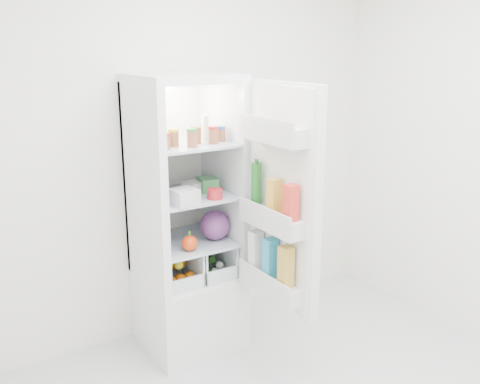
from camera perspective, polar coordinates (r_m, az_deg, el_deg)
room_walls at (r=2.43m, az=11.23°, el=6.27°), size 3.02×3.02×2.61m
refrigerator at (r=3.56m, az=-5.96°, el=-6.07°), size 0.60×0.60×1.80m
shelf_low at (r=3.49m, az=-5.53°, el=-5.25°), size 0.49×0.53×0.01m
shelf_mid at (r=3.39m, az=-5.67°, el=-0.33°), size 0.49×0.53×0.02m
shelf_top at (r=3.32m, az=-5.82°, el=5.17°), size 0.49×0.53×0.02m
crisper_left at (r=3.48m, az=-7.29°, el=-7.61°), size 0.23×0.46×0.22m
crisper_right at (r=3.59m, az=-3.73°, el=-6.83°), size 0.23×0.46×0.22m
condiment_jars at (r=3.22m, az=-5.54°, el=5.79°), size 0.46×0.32×0.08m
squeeze_bottle at (r=3.35m, az=-3.72°, el=6.81°), size 0.06×0.06×0.16m
tub_white at (r=3.16m, az=-5.99°, el=-0.51°), size 0.16×0.16×0.09m
tub_cream at (r=3.43m, az=-4.96°, el=0.55°), size 0.14×0.14×0.07m
tin_red at (r=3.26m, az=-2.69°, el=-0.20°), size 0.12×0.12×0.06m
foil_tray at (r=3.47m, az=-9.06°, el=0.35°), size 0.17×0.15×0.03m
tub_green at (r=3.44m, az=-3.48°, el=0.82°), size 0.13×0.17×0.09m
red_cabbage at (r=3.45m, az=-2.69°, el=-3.56°), size 0.19×0.19×0.19m
bell_pepper at (r=3.29m, az=-5.40°, el=-5.45°), size 0.10×0.10×0.10m
mushroom_bowl at (r=3.49m, az=-8.57°, el=-4.57°), size 0.18×0.18×0.07m
citrus_pile at (r=3.45m, az=-6.90°, el=-8.19°), size 0.20×0.24×0.16m
veg_pile at (r=3.60m, az=-3.63°, el=-7.52°), size 0.16×0.30×0.10m
fridge_door at (r=3.06m, az=4.28°, el=-1.21°), size 0.17×0.60×1.30m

